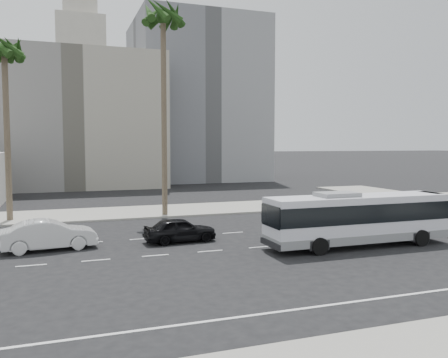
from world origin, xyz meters
name	(u,v)px	position (x,y,z in m)	size (l,w,h in m)	color
ground	(307,243)	(0.00, 0.00, 0.00)	(700.00, 700.00, 0.00)	black
sidewalk_north	(221,208)	(0.00, 15.50, 0.07)	(120.00, 7.00, 0.15)	gray
midrise_beige_west	(72,122)	(-12.00, 45.00, 9.00)	(24.00, 18.00, 18.00)	gray
midrise_gray_center	(195,102)	(8.00, 52.00, 13.00)	(20.00, 20.00, 26.00)	slate
civic_tower	(81,86)	(-2.00, 250.00, 38.83)	(42.00, 42.00, 129.00)	beige
highrise_right	(171,92)	(45.00, 230.00, 35.00)	(26.00, 26.00, 70.00)	slate
highrise_far	(199,107)	(70.00, 260.00, 30.00)	(22.00, 22.00, 60.00)	slate
city_bus	(358,218)	(2.35, -1.56, 1.65)	(10.93, 2.68, 3.14)	silver
car_a	(180,230)	(-6.94, 2.94, 0.73)	(4.28, 1.72, 1.46)	black
car_b	(49,235)	(-14.26, 3.31, 0.83)	(5.07, 1.77, 1.67)	silver
palm_near	(163,21)	(-5.70, 12.97, 15.46)	(5.07, 5.07, 17.07)	brown
palm_mid	(4,54)	(-17.27, 14.17, 12.44)	(4.47, 4.47, 13.83)	brown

